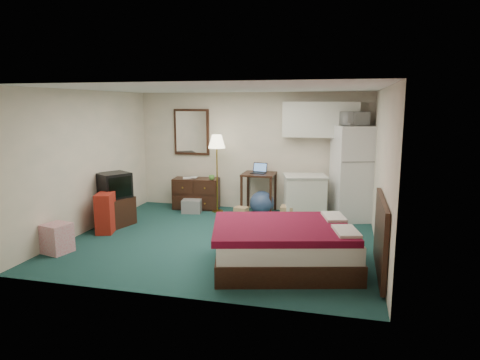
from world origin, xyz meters
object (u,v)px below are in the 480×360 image
(desk, at_px, (259,193))
(bed, at_px, (285,246))
(fridge, at_px, (354,173))
(dresser, at_px, (196,193))
(floor_lamp, at_px, (217,174))
(tv_stand, at_px, (115,211))
(suitcase, at_px, (105,213))
(kitchen_counter, at_px, (305,198))

(desk, distance_m, bed, 3.08)
(desk, height_order, fridge, fridge)
(dresser, relative_size, floor_lamp, 0.60)
(desk, distance_m, fridge, 1.97)
(floor_lamp, relative_size, bed, 0.86)
(desk, bearing_deg, tv_stand, -147.08)
(floor_lamp, relative_size, tv_stand, 2.83)
(dresser, xyz_separation_m, suitcase, (-0.96, -2.07, 0.02))
(floor_lamp, distance_m, suitcase, 2.47)
(floor_lamp, height_order, fridge, fridge)
(desk, bearing_deg, suitcase, -139.07)
(floor_lamp, xyz_separation_m, bed, (1.84, -2.79, -0.51))
(dresser, height_order, bed, dresser)
(suitcase, bearing_deg, floor_lamp, 36.28)
(kitchen_counter, bearing_deg, dresser, 159.30)
(fridge, relative_size, suitcase, 2.61)
(kitchen_counter, bearing_deg, floor_lamp, 162.10)
(desk, relative_size, bed, 0.45)
(floor_lamp, bearing_deg, tv_stand, -137.10)
(bed, xyz_separation_m, suitcase, (-3.32, 0.87, 0.05))
(tv_stand, distance_m, suitcase, 0.48)
(fridge, distance_m, tv_stand, 4.65)
(bed, bearing_deg, suitcase, 150.79)
(kitchen_counter, height_order, bed, kitchen_counter)
(dresser, bearing_deg, floor_lamp, -22.74)
(fridge, distance_m, bed, 3.08)
(kitchen_counter, height_order, tv_stand, kitchen_counter)
(desk, height_order, kitchen_counter, kitchen_counter)
(floor_lamp, distance_m, bed, 3.38)
(fridge, bearing_deg, floor_lamp, 163.93)
(desk, distance_m, kitchen_counter, 1.02)
(bed, bearing_deg, desk, 93.75)
(dresser, distance_m, tv_stand, 1.91)
(dresser, bearing_deg, tv_stand, -129.24)
(suitcase, bearing_deg, fridge, 9.19)
(kitchen_counter, relative_size, fridge, 0.46)
(dresser, relative_size, suitcase, 1.38)
(tv_stand, bearing_deg, suitcase, -64.38)
(floor_lamp, relative_size, kitchen_counter, 1.91)
(bed, height_order, suitcase, suitcase)
(tv_stand, bearing_deg, floor_lamp, 58.63)
(desk, relative_size, suitcase, 1.19)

